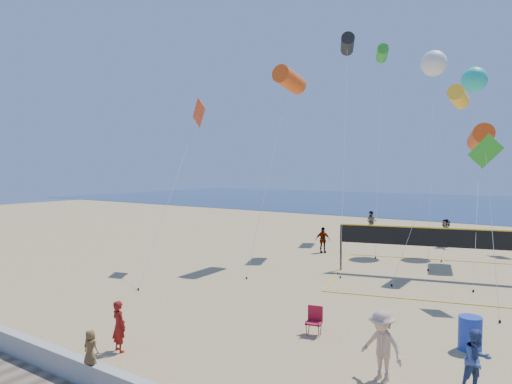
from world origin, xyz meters
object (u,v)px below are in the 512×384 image
Objects in this scene: woman at (119,326)px; volleyball_net at (433,243)px; trash_barrel at (470,333)px; camp_chair at (315,319)px.

volleyball_net is at bearing -99.80° from woman.
woman is at bearing -145.30° from trash_barrel.
woman is at bearing -124.91° from volleyball_net.
camp_chair is at bearing -161.60° from trash_barrel.
woman is 1.52× the size of trash_barrel.
volleyball_net is (1.24, 10.16, 1.16)m from camp_chair.
trash_barrel is at bearing -85.54° from volleyball_net.
woman is at bearing -146.43° from camp_chair.
camp_chair is at bearing -122.70° from woman.
woman is 0.13× the size of volleyball_net.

